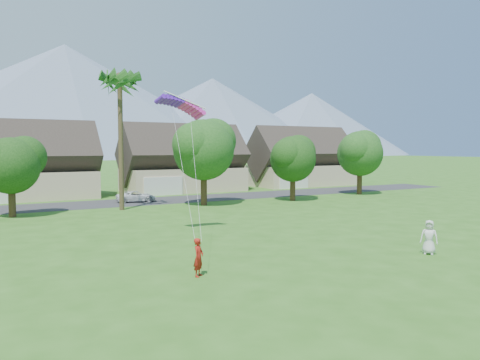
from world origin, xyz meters
TOP-DOWN VIEW (x-y plane):
  - ground at (0.00, 0.00)m, footprint 500.00×500.00m
  - street at (0.00, 34.00)m, footprint 90.00×7.00m
  - kite_flyer at (-4.95, 4.91)m, footprint 0.73×0.72m
  - watcher at (7.56, 2.85)m, footprint 0.99×1.07m
  - parked_car at (1.00, 34.00)m, footprint 4.30×2.39m
  - mountain_ridge at (10.40, 260.00)m, footprint 540.00×240.00m
  - houses_row at (0.49, 42.99)m, footprint 72.75×8.19m
  - tree_row at (-1.14, 27.92)m, footprint 62.27×6.67m
  - fan_palm at (-2.00, 28.50)m, footprint 3.00×3.00m
  - parafoil_kite at (-1.85, 14.40)m, footprint 3.25×1.11m

SIDE VIEW (x-z plane):
  - ground at x=0.00m, z-range 0.00..0.00m
  - street at x=0.00m, z-range 0.00..0.01m
  - parked_car at x=1.00m, z-range 0.00..1.14m
  - kite_flyer at x=-4.95m, z-range 0.00..1.71m
  - watcher at x=7.56m, z-range 0.00..1.83m
  - houses_row at x=0.49m, z-range -0.99..7.87m
  - tree_row at x=-1.14m, z-range 0.66..9.11m
  - parafoil_kite at x=-1.85m, z-range 8.24..8.74m
  - fan_palm at x=-2.00m, z-range 4.90..18.70m
  - mountain_ridge at x=10.40m, z-range -5.93..64.07m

